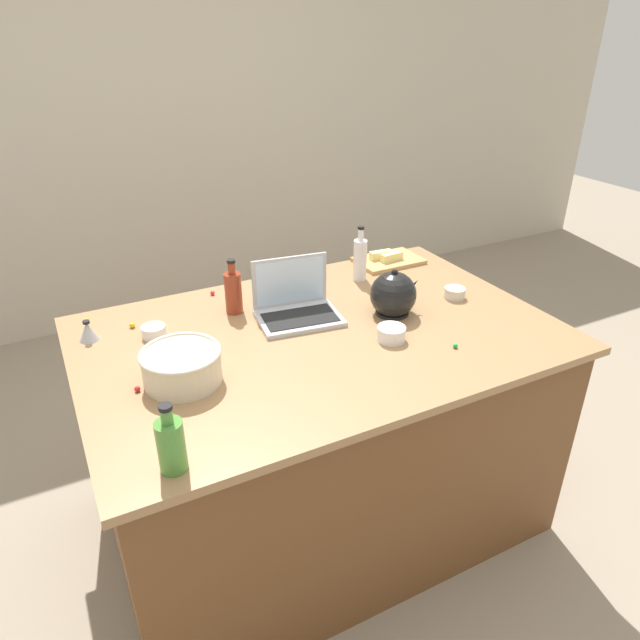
{
  "coord_description": "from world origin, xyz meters",
  "views": [
    {
      "loc": [
        -0.85,
        -1.64,
        1.92
      ],
      "look_at": [
        0.0,
        0.0,
        0.95
      ],
      "focal_mm": 32.19,
      "sensor_mm": 36.0,
      "label": 1
    }
  ],
  "objects_px": {
    "bottle_vinegar": "(360,259)",
    "butter_stick_left": "(392,257)",
    "mixing_bowl_large": "(182,365)",
    "ramekin_wide": "(154,331)",
    "bottle_soy": "(233,291)",
    "kitchen_timer": "(88,331)",
    "kettle": "(393,295)",
    "ramekin_medium": "(455,293)",
    "laptop": "(296,306)",
    "cutting_board": "(388,261)",
    "ramekin_small": "(391,333)",
    "bottle_olive": "(171,444)",
    "butter_stick_right": "(381,255)"
  },
  "relations": [
    {
      "from": "laptop",
      "to": "cutting_board",
      "type": "distance_m",
      "value": 0.7
    },
    {
      "from": "ramekin_medium",
      "to": "ramekin_wide",
      "type": "height_order",
      "value": "same"
    },
    {
      "from": "ramekin_wide",
      "to": "ramekin_medium",
      "type": "bearing_deg",
      "value": -11.4
    },
    {
      "from": "bottle_olive",
      "to": "butter_stick_right",
      "type": "xyz_separation_m",
      "value": [
        1.24,
        0.95,
        -0.04
      ]
    },
    {
      "from": "bottle_soy",
      "to": "kettle",
      "type": "xyz_separation_m",
      "value": [
        0.54,
        -0.29,
        -0.01
      ]
    },
    {
      "from": "bottle_vinegar",
      "to": "ramekin_small",
      "type": "bearing_deg",
      "value": -108.81
    },
    {
      "from": "kettle",
      "to": "kitchen_timer",
      "type": "relative_size",
      "value": 2.77
    },
    {
      "from": "bottle_vinegar",
      "to": "butter_stick_left",
      "type": "xyz_separation_m",
      "value": [
        0.23,
        0.09,
        -0.06
      ]
    },
    {
      "from": "bottle_soy",
      "to": "kitchen_timer",
      "type": "bearing_deg",
      "value": 177.07
    },
    {
      "from": "ramekin_wide",
      "to": "mixing_bowl_large",
      "type": "bearing_deg",
      "value": -87.25
    },
    {
      "from": "bottle_olive",
      "to": "ramekin_medium",
      "type": "bearing_deg",
      "value": 20.32
    },
    {
      "from": "kettle",
      "to": "mixing_bowl_large",
      "type": "bearing_deg",
      "value": -173.73
    },
    {
      "from": "laptop",
      "to": "ramekin_wide",
      "type": "xyz_separation_m",
      "value": [
        -0.53,
        0.09,
        -0.03
      ]
    },
    {
      "from": "kitchen_timer",
      "to": "ramekin_small",
      "type": "bearing_deg",
      "value": -27.3
    },
    {
      "from": "bottle_soy",
      "to": "kitchen_timer",
      "type": "relative_size",
      "value": 2.86
    },
    {
      "from": "kettle",
      "to": "cutting_board",
      "type": "relative_size",
      "value": 0.71
    },
    {
      "from": "laptop",
      "to": "bottle_soy",
      "type": "height_order",
      "value": "bottle_soy"
    },
    {
      "from": "butter_stick_right",
      "to": "laptop",
      "type": "bearing_deg",
      "value": -151.25
    },
    {
      "from": "mixing_bowl_large",
      "to": "ramekin_wide",
      "type": "height_order",
      "value": "mixing_bowl_large"
    },
    {
      "from": "bottle_soy",
      "to": "kettle",
      "type": "height_order",
      "value": "bottle_soy"
    },
    {
      "from": "cutting_board",
      "to": "ramekin_wide",
      "type": "distance_m",
      "value": 1.17
    },
    {
      "from": "bottle_vinegar",
      "to": "ramekin_small",
      "type": "distance_m",
      "value": 0.55
    },
    {
      "from": "kettle",
      "to": "cutting_board",
      "type": "xyz_separation_m",
      "value": [
        0.28,
        0.45,
        -0.07
      ]
    },
    {
      "from": "laptop",
      "to": "bottle_vinegar",
      "type": "distance_m",
      "value": 0.45
    },
    {
      "from": "laptop",
      "to": "ramekin_wide",
      "type": "height_order",
      "value": "laptop"
    },
    {
      "from": "bottle_olive",
      "to": "kitchen_timer",
      "type": "xyz_separation_m",
      "value": [
        -0.1,
        0.8,
        -0.04
      ]
    },
    {
      "from": "bottle_soy",
      "to": "ramekin_small",
      "type": "xyz_separation_m",
      "value": [
        0.42,
        -0.47,
        -0.06
      ]
    },
    {
      "from": "kitchen_timer",
      "to": "bottle_vinegar",
      "type": "bearing_deg",
      "value": 0.99
    },
    {
      "from": "ramekin_small",
      "to": "ramekin_medium",
      "type": "height_order",
      "value": "ramekin_small"
    },
    {
      "from": "laptop",
      "to": "ramekin_wide",
      "type": "bearing_deg",
      "value": 170.22
    },
    {
      "from": "cutting_board",
      "to": "butter_stick_left",
      "type": "bearing_deg",
      "value": -86.87
    },
    {
      "from": "kettle",
      "to": "ramekin_wide",
      "type": "xyz_separation_m",
      "value": [
        -0.87,
        0.24,
        -0.06
      ]
    },
    {
      "from": "bottle_vinegar",
      "to": "laptop",
      "type": "bearing_deg",
      "value": -154.12
    },
    {
      "from": "cutting_board",
      "to": "ramekin_medium",
      "type": "relative_size",
      "value": 3.5
    },
    {
      "from": "ramekin_small",
      "to": "ramekin_wide",
      "type": "xyz_separation_m",
      "value": [
        -0.75,
        0.41,
        -0.0
      ]
    },
    {
      "from": "mixing_bowl_large",
      "to": "kettle",
      "type": "height_order",
      "value": "kettle"
    },
    {
      "from": "bottle_vinegar",
      "to": "ramekin_medium",
      "type": "height_order",
      "value": "bottle_vinegar"
    },
    {
      "from": "butter_stick_right",
      "to": "kitchen_timer",
      "type": "bearing_deg",
      "value": -173.45
    },
    {
      "from": "mixing_bowl_large",
      "to": "kettle",
      "type": "distance_m",
      "value": 0.86
    },
    {
      "from": "kettle",
      "to": "kitchen_timer",
      "type": "xyz_separation_m",
      "value": [
        -1.08,
        0.32,
        -0.04
      ]
    },
    {
      "from": "bottle_olive",
      "to": "ramekin_wide",
      "type": "bearing_deg",
      "value": 81.0
    },
    {
      "from": "butter_stick_right",
      "to": "bottle_vinegar",
      "type": "bearing_deg",
      "value": -145.89
    },
    {
      "from": "bottle_vinegar",
      "to": "ramekin_small",
      "type": "relative_size",
      "value": 2.38
    },
    {
      "from": "ramekin_small",
      "to": "kitchen_timer",
      "type": "relative_size",
      "value": 1.33
    },
    {
      "from": "ramekin_wide",
      "to": "laptop",
      "type": "bearing_deg",
      "value": -9.78
    },
    {
      "from": "bottle_vinegar",
      "to": "butter_stick_left",
      "type": "distance_m",
      "value": 0.25
    },
    {
      "from": "cutting_board",
      "to": "laptop",
      "type": "bearing_deg",
      "value": -154.03
    },
    {
      "from": "kettle",
      "to": "ramekin_wide",
      "type": "distance_m",
      "value": 0.9
    },
    {
      "from": "kettle",
      "to": "butter_stick_left",
      "type": "bearing_deg",
      "value": 56.81
    },
    {
      "from": "bottle_olive",
      "to": "cutting_board",
      "type": "bearing_deg",
      "value": 36.33
    }
  ]
}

